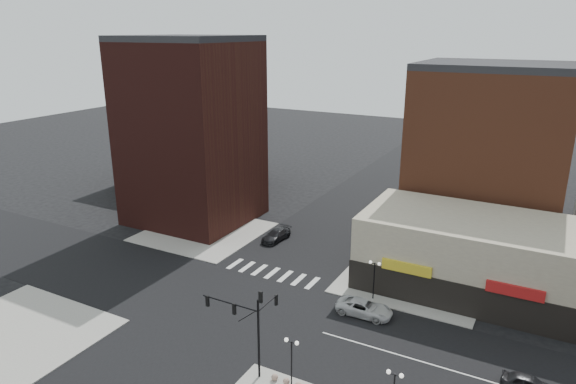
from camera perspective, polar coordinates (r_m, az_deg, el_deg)
The scene contains 17 objects.
ground at distance 53.10m, azimuth -6.22°, elevation -12.48°, with size 240.00×240.00×0.00m, color black.
road_ew at distance 53.09m, azimuth -6.22°, elevation -12.47°, with size 200.00×14.00×0.02m, color black.
road_ns at distance 53.09m, azimuth -6.22°, elevation -12.47°, with size 14.00×200.00×0.02m, color black.
sidewalk_nw at distance 71.39m, azimuth -9.29°, elevation -4.39°, with size 15.00×15.00×0.12m, color gray.
sidewalk_ne at distance 59.61m, azimuth 13.80°, elevation -9.30°, with size 15.00×15.00×0.12m, color gray.
sidewalk_sw at distance 54.05m, azimuth -28.81°, elevation -14.14°, with size 15.00×15.00×0.12m, color gray.
building_nw at distance 73.58m, azimuth -10.68°, elevation 6.33°, with size 16.00×15.00×25.00m, color #391612.
building_nw_low at distance 94.71m, azimuth -10.77°, elevation 4.80°, with size 20.00×18.00×12.00m, color #391612.
building_ne_midrise at distance 69.20m, azimuth 21.32°, elevation 3.44°, with size 18.00×15.00×22.00m, color brown.
building_ne_row at distance 57.69m, azimuth 20.45°, elevation -7.32°, with size 24.20×12.20×8.00m.
traffic_signal at distance 41.50m, azimuth -4.21°, elevation -13.77°, with size 5.59×3.09×7.77m.
street_lamp_se_a at distance 40.69m, azimuth 0.40°, elevation -17.24°, with size 1.22×0.32×4.16m.
street_lamp_se_b at distance 38.34m, azimuth 11.72°, elevation -20.15°, with size 1.22×0.32×4.16m.
street_lamp_ne at distance 53.15m, azimuth 9.58°, elevation -8.58°, with size 1.22×0.32×4.16m.
white_suv at distance 51.52m, azimuth 8.49°, elevation -12.62°, with size 2.52×5.46×1.52m, color silver.
dark_sedan_east at distance 45.70m, azimuth 25.21°, elevation -18.75°, with size 1.63×4.06×1.38m, color black.
dark_sedan_north at distance 67.66m, azimuth -1.32°, elevation -4.81°, with size 2.01×4.96×1.44m, color black.
Camera 1 is at (26.60, -37.50, 26.56)m, focal length 32.00 mm.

